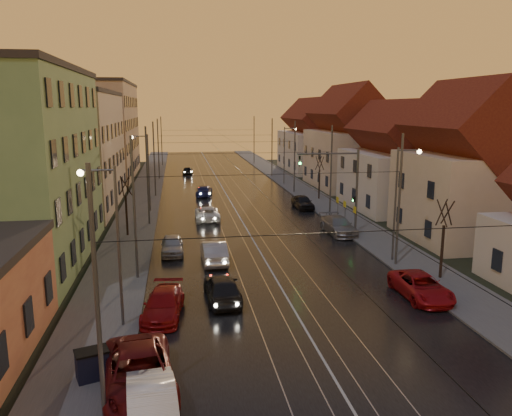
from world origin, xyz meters
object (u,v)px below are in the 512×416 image
driving_car_4 (188,171)px  parked_left_1 (139,372)px  street_lamp_3 (286,150)px  driving_car_2 (207,213)px  dumpster (92,365)px  parked_right_1 (338,226)px  street_lamp_0 (111,231)px  parked_right_0 (421,286)px  driving_car_1 (214,252)px  driving_car_0 (222,288)px  parked_left_2 (163,304)px  street_lamp_1 (400,193)px  traffic_light_mast (346,181)px  parked_left_3 (172,245)px  parked_right_2 (303,202)px  parked_left_0 (153,412)px  driving_car_3 (204,191)px  street_lamp_2 (145,165)px

driving_car_4 → parked_left_1: bearing=92.4°
street_lamp_3 → driving_car_4: bearing=136.0°
driving_car_2 → dumpster: size_ratio=4.01×
parked_right_1 → street_lamp_0: bearing=-139.1°
parked_right_0 → dumpster: parked_right_0 is taller
parked_left_1 → dumpster: bearing=144.7°
driving_car_1 → parked_right_0: size_ratio=0.96×
driving_car_0 → parked_right_1: driving_car_0 is taller
driving_car_2 → parked_left_2: 22.44m
street_lamp_1 → traffic_light_mast: 8.08m
street_lamp_0 → street_lamp_3: 47.62m
parked_left_3 → parked_right_2: size_ratio=0.95×
parked_left_0 → parked_left_2: (0.12, 9.54, -0.10)m
driving_car_1 → dumpster: size_ratio=3.91×
street_lamp_0 → parked_left_2: street_lamp_0 is taller
traffic_light_mast → parked_left_1: 27.17m
driving_car_3 → street_lamp_0: bearing=87.5°
parked_right_1 → parked_left_3: bearing=-168.1°
parked_left_2 → dumpster: size_ratio=3.84×
street_lamp_2 → street_lamp_1: bearing=-47.7°
driving_car_2 → parked_left_0: size_ratio=1.03×
street_lamp_1 → parked_right_0: size_ratio=1.64×
street_lamp_2 → parked_left_3: size_ratio=2.00×
parked_right_0 → parked_right_1: bearing=90.3°
street_lamp_1 → parked_left_3: bearing=164.5°
parked_right_2 → dumpster: 36.16m
street_lamp_2 → parked_right_0: size_ratio=1.64×
driving_car_1 → parked_left_3: driving_car_1 is taller
street_lamp_3 → street_lamp_0: bearing=-112.5°
street_lamp_1 → dumpster: 23.00m
street_lamp_1 → parked_left_0: size_ratio=1.72×
driving_car_0 → parked_right_0: size_ratio=0.94×
driving_car_0 → driving_car_3: driving_car_0 is taller
driving_car_3 → parked_left_3: parked_left_3 is taller
street_lamp_0 → street_lamp_1: size_ratio=1.00×
parked_left_0 → parked_left_2: size_ratio=1.01×
street_lamp_1 → parked_right_2: 19.72m
driving_car_0 → parked_right_2: size_ratio=1.09×
street_lamp_1 → driving_car_0: bearing=-157.1°
driving_car_2 → parked_right_1: size_ratio=0.95×
street_lamp_0 → parked_left_3: 13.29m
street_lamp_0 → driving_car_3: bearing=80.2°
driving_car_1 → parked_right_0: bearing=141.6°
street_lamp_3 → driving_car_1: 36.71m
street_lamp_1 → parked_left_2: street_lamp_1 is taller
parked_left_0 → parked_left_2: 9.54m
driving_car_3 → driving_car_2: bearing=95.4°
driving_car_0 → driving_car_4: driving_car_0 is taller
driving_car_0 → parked_left_3: 10.12m
traffic_light_mast → driving_car_4: traffic_light_mast is taller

